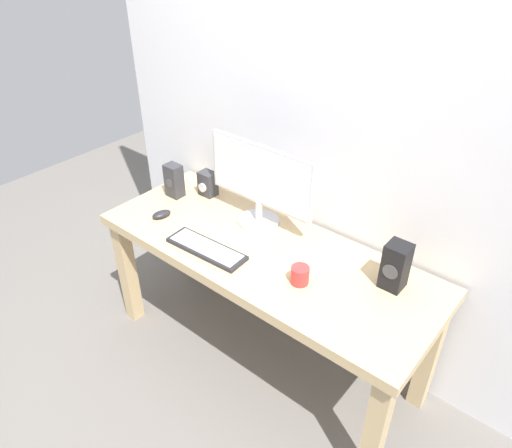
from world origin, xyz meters
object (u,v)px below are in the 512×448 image
keyboard_primary (206,249)px  coffee_mug (300,275)px  speaker_right (396,266)px  monitor (260,181)px  speaker_left (174,181)px  desk (264,266)px  audio_controller (208,184)px  mouse (161,214)px

keyboard_primary → coffee_mug: bearing=11.3°
speaker_right → coffee_mug: speaker_right is taller
monitor → speaker_left: (-0.53, -0.10, -0.14)m
monitor → coffee_mug: size_ratio=7.47×
desk → monitor: size_ratio=2.79×
monitor → keyboard_primary: monitor is taller
keyboard_primary → audio_controller: (-0.36, 0.38, 0.06)m
desk → audio_controller: 0.62m
desk → speaker_left: size_ratio=8.99×
keyboard_primary → desk: bearing=42.7°
desk → coffee_mug: size_ratio=20.87×
speaker_left → monitor: bearing=10.6°
speaker_left → mouse: bearing=-60.7°
monitor → mouse: bearing=-144.7°
speaker_right → speaker_left: 1.28m
mouse → speaker_left: size_ratio=0.54×
monitor → speaker_right: size_ratio=2.83×
keyboard_primary → mouse: (-0.38, 0.06, 0.01)m
coffee_mug → mouse: bearing=-177.5°
desk → audio_controller: size_ratio=12.29×
monitor → speaker_left: bearing=-169.4°
audio_controller → coffee_mug: size_ratio=1.70×
keyboard_primary → audio_controller: size_ratio=2.99×
coffee_mug → speaker_left: bearing=170.6°
desk → speaker_right: bearing=13.9°
keyboard_primary → speaker_right: bearing=22.7°
monitor → speaker_left: 0.56m
desk → mouse: 0.61m
speaker_right → speaker_left: size_ratio=1.14×
mouse → audio_controller: audio_controller is taller
desk → speaker_left: speaker_left is taller
speaker_left → keyboard_primary: bearing=-27.2°
audio_controller → mouse: bearing=-94.0°
monitor → audio_controller: 0.43m
speaker_right → audio_controller: bearing=177.5°
desk → coffee_mug: 0.32m
speaker_left → audio_controller: (0.13, 0.12, -0.03)m
audio_controller → desk: bearing=-19.1°
keyboard_primary → mouse: 0.39m
monitor → speaker_right: bearing=-1.8°
keyboard_primary → coffee_mug: (0.47, 0.09, 0.03)m
desk → keyboard_primary: (-0.20, -0.18, 0.11)m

